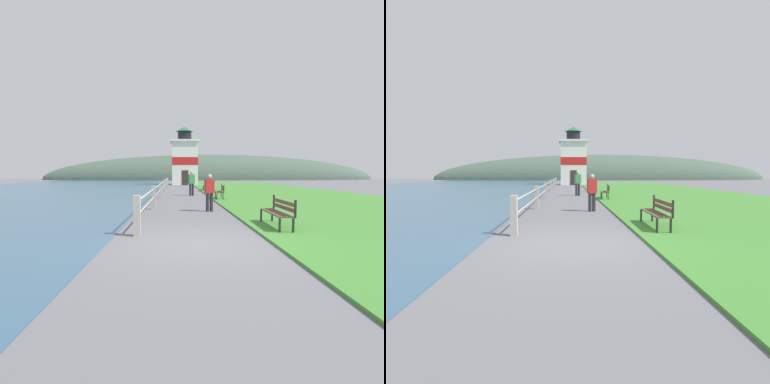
% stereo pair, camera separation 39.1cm
% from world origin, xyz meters
% --- Properties ---
extents(ground_plane, '(160.00, 160.00, 0.00)m').
position_xyz_m(ground_plane, '(0.00, 0.00, 0.00)').
color(ground_plane, slate).
extents(grass_verge, '(12.00, 53.01, 0.06)m').
position_xyz_m(grass_verge, '(7.69, 17.67, 0.03)').
color(grass_verge, '#428433').
rests_on(grass_verge, ground_plane).
extents(water_strip, '(24.00, 84.81, 0.01)m').
position_xyz_m(water_strip, '(-14.19, 17.67, 0.01)').
color(water_strip, '#385B75').
rests_on(water_strip, ground_plane).
extents(seawall_railing, '(0.18, 29.22, 1.08)m').
position_xyz_m(seawall_railing, '(-1.59, 15.52, 0.63)').
color(seawall_railing, '#A8A399').
rests_on(seawall_railing, ground_plane).
extents(park_bench_near, '(0.51, 1.97, 0.94)m').
position_xyz_m(park_bench_near, '(2.52, 1.90, 0.54)').
color(park_bench_near, brown).
rests_on(park_bench_near, ground_plane).
extents(park_bench_midway, '(0.60, 1.73, 0.94)m').
position_xyz_m(park_bench_midway, '(2.24, 11.76, 0.54)').
color(park_bench_midway, brown).
rests_on(park_bench_midway, ground_plane).
extents(park_bench_far, '(0.66, 1.76, 0.94)m').
position_xyz_m(park_bench_far, '(2.33, 21.59, 0.54)').
color(park_bench_far, brown).
rests_on(park_bench_far, ground_plane).
extents(lighthouse, '(4.01, 4.01, 8.06)m').
position_xyz_m(lighthouse, '(0.67, 35.11, 3.48)').
color(lighthouse, white).
rests_on(lighthouse, ground_plane).
extents(person_strolling, '(0.50, 0.37, 1.81)m').
position_xyz_m(person_strolling, '(0.58, 14.86, 0.98)').
color(person_strolling, '#28282D').
rests_on(person_strolling, ground_plane).
extents(person_by_railing, '(0.43, 0.29, 1.61)m').
position_xyz_m(person_by_railing, '(0.88, 5.92, 0.87)').
color(person_by_railing, '#28282D').
rests_on(person_by_railing, ground_plane).
extents(trash_bin, '(0.54, 0.54, 0.84)m').
position_xyz_m(trash_bin, '(2.20, 19.59, 0.42)').
color(trash_bin, '#2D5138').
rests_on(trash_bin, ground_plane).
extents(distant_hillside, '(80.00, 16.00, 12.00)m').
position_xyz_m(distant_hillside, '(8.00, 65.34, 0.00)').
color(distant_hillside, '#475B4C').
rests_on(distant_hillside, ground_plane).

